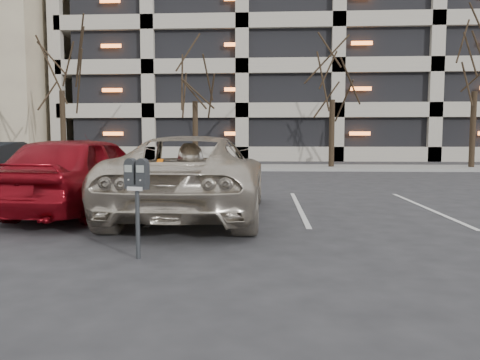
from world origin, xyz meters
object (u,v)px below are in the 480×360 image
(car_dark, at_px, (1,170))
(tree_a, at_px, (60,43))
(suv_silver, at_px, (195,176))
(tree_c, at_px, (333,57))
(tree_d, at_px, (477,43))
(car_red, at_px, (84,174))
(parking_meter, at_px, (137,184))
(tree_b, at_px, (195,60))

(car_dark, bearing_deg, tree_a, -69.74)
(tree_a, xyz_separation_m, suv_silver, (9.24, -14.92, -5.70))
(tree_c, height_order, tree_d, tree_d)
(car_dark, bearing_deg, car_red, 146.62)
(parking_meter, height_order, car_red, car_red)
(tree_a, distance_m, car_red, 17.29)
(tree_c, bearing_deg, tree_a, 180.00)
(tree_b, distance_m, car_red, 15.52)
(tree_d, relative_size, car_dark, 1.96)
(tree_b, relative_size, tree_d, 0.89)
(suv_silver, xyz_separation_m, car_dark, (-5.43, 2.47, -0.06))
(car_dark, bearing_deg, suv_silver, 158.82)
(tree_a, xyz_separation_m, tree_d, (21.00, 0.00, -0.25))
(tree_c, distance_m, tree_d, 7.03)
(tree_b, bearing_deg, car_red, -90.20)
(parking_meter, xyz_separation_m, car_dark, (-5.24, 5.92, -0.23))
(car_red, bearing_deg, tree_a, -59.48)
(suv_silver, distance_m, car_dark, 5.97)
(parking_meter, bearing_deg, car_dark, 148.10)
(suv_silver, height_order, car_red, car_red)
(tree_c, height_order, parking_meter, tree_c)
(car_red, distance_m, car_dark, 3.91)
(tree_b, xyz_separation_m, parking_meter, (2.05, -18.37, -4.59))
(tree_c, bearing_deg, tree_d, 0.00)
(tree_c, bearing_deg, car_red, -115.51)
(suv_silver, bearing_deg, car_red, -3.37)
(suv_silver, xyz_separation_m, car_red, (-2.30, 0.14, 0.02))
(tree_d, bearing_deg, car_dark, -144.09)
(car_red, xyz_separation_m, car_dark, (-3.14, 2.33, -0.08))
(parking_meter, xyz_separation_m, car_red, (-2.10, 3.59, -0.15))
(tree_a, bearing_deg, tree_d, 0.00)
(tree_d, distance_m, suv_silver, 19.76)
(tree_b, bearing_deg, tree_c, 0.00)
(tree_a, bearing_deg, tree_c, 0.00)
(tree_b, relative_size, car_red, 1.62)
(tree_c, xyz_separation_m, suv_silver, (-4.76, -14.92, -4.84))
(car_red, relative_size, car_dark, 1.08)
(car_red, bearing_deg, tree_c, -110.16)
(tree_d, bearing_deg, parking_meter, -123.05)
(tree_d, bearing_deg, tree_a, 180.00)
(suv_silver, relative_size, car_red, 1.20)
(tree_c, bearing_deg, suv_silver, -107.68)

